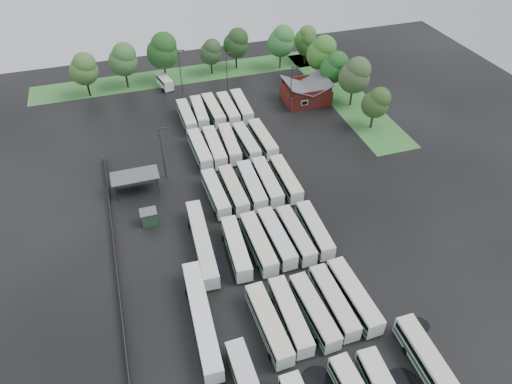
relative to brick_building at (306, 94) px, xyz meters
name	(u,v)px	position (x,y,z in m)	size (l,w,h in m)	color
ground	(267,255)	(-24.00, -42.77, -1.87)	(160.00, 160.00, 0.00)	black
brick_building	(306,94)	(0.00, 0.00, 0.00)	(10.07, 8.60, 5.39)	maroon
wash_shed	(135,176)	(-41.20, -20.74, 1.12)	(8.20, 4.20, 3.58)	#2D2D30
utility_hut	(149,217)	(-40.20, -30.17, -0.55)	(2.70, 2.20, 2.62)	#1E3D25
grass_strip_north	(194,74)	(-22.00, 22.03, -1.86)	(80.00, 10.00, 0.01)	#316F2D
grass_strip_east	(344,95)	(10.00, 0.03, -1.86)	(10.00, 50.00, 0.01)	#316F2D
west_fence	(115,248)	(-46.20, -34.77, -1.27)	(0.10, 50.00, 1.20)	#2D2D30
bus_r1c0	(269,324)	(-28.21, -55.50, -0.09)	(2.92, 11.70, 3.23)	silver
bus_r1c1	(290,315)	(-25.13, -55.14, -0.13)	(2.51, 11.34, 3.15)	silver
bus_r1c2	(314,311)	(-21.84, -55.44, -0.14)	(2.91, 11.34, 3.13)	silver
bus_r1c3	(333,302)	(-18.75, -54.88, -0.14)	(2.57, 11.30, 3.14)	silver
bus_r1c4	(354,296)	(-15.73, -54.87, -0.07)	(2.92, 11.84, 3.27)	silver
bus_r2c0	(236,248)	(-28.58, -41.43, -0.10)	(3.02, 11.62, 3.20)	silver
bus_r2c1	(258,243)	(-25.08, -41.58, -0.08)	(2.64, 11.67, 3.24)	silver
bus_r2c2	(276,238)	(-22.04, -41.30, -0.10)	(2.74, 11.59, 3.21)	silver
bus_r2c3	(296,235)	(-18.99, -41.58, -0.14)	(2.62, 11.31, 3.13)	silver
bus_r2c4	(315,230)	(-15.71, -41.45, -0.16)	(2.67, 11.18, 3.09)	silver
bus_r3c0	(216,193)	(-28.44, -28.08, -0.16)	(2.73, 11.22, 3.10)	silver
bus_r3c1	(233,190)	(-25.28, -28.17, -0.12)	(2.64, 11.47, 3.18)	silver
bus_r3c2	(252,185)	(-21.94, -28.03, -0.07)	(2.76, 11.76, 3.26)	silver
bus_r3c3	(267,182)	(-18.97, -27.84, -0.07)	(2.72, 11.77, 3.26)	silver
bus_r3c4	(286,179)	(-15.51, -28.00, -0.12)	(2.48, 11.43, 3.18)	silver
bus_r4c0	(200,149)	(-28.22, -14.39, -0.10)	(2.73, 11.57, 3.21)	silver
bus_r4c1	(215,147)	(-25.33, -14.54, -0.07)	(2.67, 11.78, 3.27)	silver
bus_r4c2	(230,144)	(-22.19, -14.19, -0.10)	(2.94, 11.62, 3.21)	silver
bus_r4c3	(246,142)	(-18.85, -14.62, -0.12)	(2.83, 11.46, 3.17)	silver
bus_r4c4	(263,139)	(-15.42, -14.62, -0.09)	(2.79, 11.69, 3.24)	silver
bus_r5c0	(187,116)	(-28.24, -1.11, -0.16)	(2.53, 11.19, 3.10)	silver
bus_r5c1	(200,112)	(-25.23, -0.45, -0.16)	(2.79, 11.22, 3.10)	silver
bus_r5c2	(214,110)	(-22.12, -0.60, -0.09)	(2.78, 11.67, 3.23)	silver
bus_r5c3	(228,109)	(-18.95, -1.11, -0.08)	(2.52, 11.66, 3.24)	silver
bus_r5c4	(242,106)	(-15.77, -0.84, -0.07)	(2.83, 11.81, 3.27)	silver
artic_bus_west_b	(202,242)	(-33.24, -38.67, -0.14)	(3.15, 16.82, 3.10)	silver
artic_bus_west_c	(202,318)	(-36.22, -52.00, -0.09)	(3.12, 17.33, 3.20)	silver
artic_bus_east	(442,384)	(-11.78, -69.25, -0.06)	(2.79, 17.57, 3.25)	silver
minibus	(165,82)	(-30.11, 16.90, -0.40)	(3.47, 6.38, 2.64)	white
tree_north_0	(84,69)	(-47.74, 17.96, 5.05)	(6.49, 6.49, 10.75)	black
tree_north_1	(123,59)	(-38.70, 19.64, 5.38)	(6.80, 6.80, 11.26)	black
tree_north_2	(163,50)	(-29.21, 20.03, 6.17)	(7.54, 7.54, 12.49)	#2F1F16
tree_north_3	(211,52)	(-17.31, 20.70, 4.03)	(5.53, 5.53, 9.16)	black
tree_north_4	(237,43)	(-10.36, 21.84, 5.01)	(6.45, 6.45, 10.69)	black
tree_north_5	(282,41)	(0.60, 18.48, 5.45)	(6.87, 6.87, 11.37)	#39291C
tree_north_6	(306,38)	(8.40, 21.05, 4.25)	(5.75, 5.75, 9.52)	black
tree_east_0	(377,102)	(9.21, -15.03, 4.17)	(5.71, 5.67, 9.39)	#36281B
tree_east_1	(355,75)	(9.37, -4.88, 5.59)	(7.00, 7.00, 11.59)	#392613
tree_east_2	(335,67)	(7.45, 1.50, 4.91)	(6.36, 6.36, 10.53)	#382419
tree_east_3	(322,52)	(7.13, 8.09, 5.77)	(7.17, 7.17, 11.87)	black
tree_east_4	(307,45)	(7.83, 18.96, 3.29)	(4.84, 4.84, 8.02)	black
lamp_post_ne	(292,86)	(-4.89, -2.85, 4.24)	(1.62, 0.32, 10.52)	#2D2D30
lamp_post_nw	(163,150)	(-35.56, -19.01, 4.36)	(1.65, 0.32, 10.73)	#2D2D30
lamp_post_back_w	(181,68)	(-26.40, 13.27, 4.19)	(1.61, 0.31, 10.44)	#2D2D30
lamp_post_back_e	(227,69)	(-15.87, 10.73, 3.64)	(1.46, 0.28, 9.48)	#2D2D30
puddle_0	(318,382)	(-24.82, -63.80, -1.86)	(4.22, 4.22, 0.01)	black
puddle_2	(231,264)	(-29.79, -42.91, -1.86)	(7.57, 7.57, 0.01)	black
puddle_3	(305,252)	(-18.27, -43.98, -1.86)	(4.65, 4.65, 0.01)	black
puddle_4	(420,325)	(-8.69, -60.72, -1.86)	(2.55, 2.55, 0.01)	black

